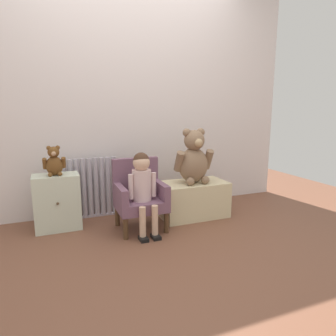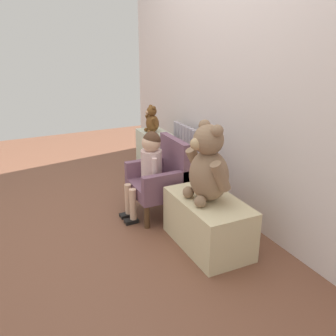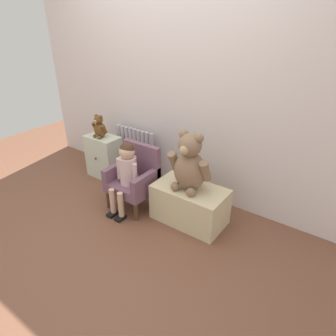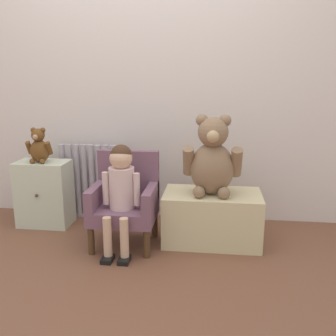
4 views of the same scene
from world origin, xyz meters
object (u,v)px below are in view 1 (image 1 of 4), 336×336
at_px(child_figure, 142,181).
at_px(large_teddy_bear, 194,159).
at_px(low_bench, 193,199).
at_px(small_dresser, 57,202).
at_px(radiator, 90,188).
at_px(child_armchair, 139,195).
at_px(small_teddy_bear, 54,162).

relative_size(child_figure, large_teddy_bear, 1.32).
bearing_deg(low_bench, small_dresser, 173.08).
xyz_separation_m(radiator, small_dresser, (-0.32, -0.21, -0.05)).
height_order(radiator, child_armchair, child_armchair).
bearing_deg(small_teddy_bear, large_teddy_bear, -6.57).
bearing_deg(small_teddy_bear, small_dresser, 85.06).
relative_size(child_figure, small_teddy_bear, 2.71).
distance_m(child_armchair, large_teddy_bear, 0.66).
xyz_separation_m(low_bench, small_teddy_bear, (-1.32, 0.14, 0.45)).
xyz_separation_m(small_dresser, child_figure, (0.71, -0.36, 0.21)).
distance_m(radiator, child_figure, 0.71).
bearing_deg(small_teddy_bear, radiator, 34.91).
height_order(child_armchair, child_figure, child_figure).
xyz_separation_m(radiator, small_teddy_bear, (-0.33, -0.23, 0.33)).
distance_m(child_figure, small_teddy_bear, 0.81).
height_order(child_armchair, low_bench, child_armchair).
height_order(child_figure, large_teddy_bear, large_teddy_bear).
distance_m(small_dresser, small_teddy_bear, 0.38).
bearing_deg(small_dresser, large_teddy_bear, -7.49).
relative_size(small_dresser, child_figure, 0.71).
height_order(large_teddy_bear, small_teddy_bear, large_teddy_bear).
relative_size(radiator, large_teddy_bear, 1.12).
height_order(small_dresser, small_teddy_bear, small_teddy_bear).
height_order(radiator, large_teddy_bear, large_teddy_bear).
bearing_deg(child_figure, child_armchair, 90.00).
distance_m(radiator, child_armchair, 0.60).
distance_m(child_armchair, child_figure, 0.19).
distance_m(child_armchair, small_teddy_bear, 0.81).
bearing_deg(small_teddy_bear, child_figure, -25.34).
distance_m(low_bench, small_teddy_bear, 1.40).
bearing_deg(child_figure, low_bench, 18.27).
bearing_deg(child_armchair, low_bench, 8.55).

